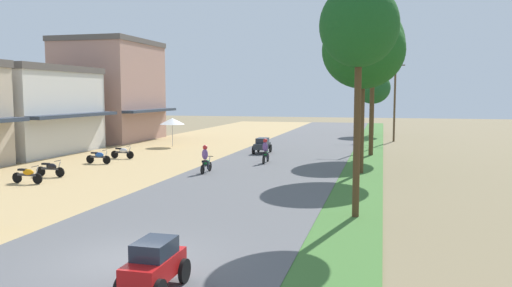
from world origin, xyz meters
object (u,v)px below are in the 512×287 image
at_px(parked_motorbike_third, 99,156).
at_px(median_tree_second, 363,50).
at_px(car_sedan_charcoal, 262,145).
at_px(parked_motorbike_nearest, 28,174).
at_px(motorbike_foreground_rider, 206,160).
at_px(streetlamp_near, 371,94).
at_px(median_tree_nearest, 359,27).
at_px(streetlamp_mid, 373,99).
at_px(utility_pole_near, 395,99).
at_px(median_tree_fourth, 373,88).
at_px(median_tree_third, 373,46).
at_px(motorbike_ahead_second, 266,152).
at_px(parked_motorbike_fourth, 123,152).
at_px(parked_motorbike_second, 51,168).
at_px(vendor_umbrella, 172,121).
at_px(car_hatchback_red, 154,264).

distance_m(parked_motorbike_third, median_tree_second, 18.41).
bearing_deg(median_tree_second, car_sedan_charcoal, 134.32).
distance_m(parked_motorbike_nearest, motorbike_foreground_rider, 9.57).
relative_size(streetlamp_near, car_sedan_charcoal, 3.56).
relative_size(median_tree_nearest, streetlamp_mid, 1.22).
height_order(streetlamp_near, utility_pole_near, streetlamp_near).
height_order(median_tree_fourth, streetlamp_near, streetlamp_near).
relative_size(median_tree_third, streetlamp_near, 1.38).
bearing_deg(motorbike_ahead_second, parked_motorbike_fourth, -179.57).
bearing_deg(median_tree_nearest, median_tree_fourth, 90.39).
bearing_deg(parked_motorbike_fourth, car_sedan_charcoal, 31.58).
bearing_deg(median_tree_third, median_tree_fourth, 91.06).
bearing_deg(streetlamp_mid, parked_motorbike_third, -126.94).
bearing_deg(motorbike_ahead_second, car_sedan_charcoal, 105.77).
xyz_separation_m(parked_motorbike_nearest, median_tree_nearest, (16.91, -2.98, 6.59)).
height_order(median_tree_third, utility_pole_near, median_tree_third).
bearing_deg(parked_motorbike_nearest, median_tree_fourth, 65.27).
relative_size(median_tree_second, median_tree_third, 0.84).
distance_m(parked_motorbike_nearest, median_tree_fourth, 40.09).
xyz_separation_m(median_tree_nearest, median_tree_third, (0.09, 19.92, 1.16)).
bearing_deg(car_sedan_charcoal, parked_motorbike_second, -123.01).
height_order(parked_motorbike_second, streetlamp_mid, streetlamp_mid).
bearing_deg(parked_motorbike_second, streetlamp_near, 47.62).
bearing_deg(streetlamp_near, median_tree_second, -90.74).
xyz_separation_m(parked_motorbike_second, car_sedan_charcoal, (8.94, 13.77, 0.19)).
relative_size(motorbike_foreground_rider, motorbike_ahead_second, 1.00).
relative_size(median_tree_second, car_sedan_charcoal, 4.15).
xyz_separation_m(median_tree_fourth, motorbike_ahead_second, (-6.38, -25.68, -4.50)).
xyz_separation_m(median_tree_nearest, streetlamp_near, (-0.09, 23.84, -2.46)).
height_order(parked_motorbike_nearest, car_sedan_charcoal, car_sedan_charcoal).
bearing_deg(parked_motorbike_third, streetlamp_near, 37.49).
xyz_separation_m(streetlamp_mid, utility_pole_near, (2.10, -1.17, -0.02)).
height_order(utility_pole_near, car_sedan_charcoal, utility_pole_near).
height_order(car_sedan_charcoal, motorbike_ahead_second, motorbike_ahead_second).
bearing_deg(car_sedan_charcoal, median_tree_third, 6.83).
distance_m(vendor_umbrella, median_tree_nearest, 28.32).
bearing_deg(median_tree_fourth, motorbike_foreground_rider, -106.08).
distance_m(parked_motorbike_third, vendor_umbrella, 11.62).
height_order(parked_motorbike_fourth, motorbike_ahead_second, motorbike_ahead_second).
height_order(parked_motorbike_second, median_tree_nearest, median_tree_nearest).
distance_m(vendor_umbrella, car_hatchback_red, 33.32).
relative_size(median_tree_nearest, utility_pole_near, 1.08).
height_order(parked_motorbike_second, parked_motorbike_fourth, same).
xyz_separation_m(median_tree_third, car_sedan_charcoal, (-8.29, -0.99, -7.56)).
height_order(vendor_umbrella, median_tree_third, median_tree_third).
bearing_deg(parked_motorbike_nearest, car_hatchback_red, -42.30).
relative_size(median_tree_second, median_tree_fourth, 1.31).
distance_m(parked_motorbike_second, streetlamp_near, 25.63).
bearing_deg(motorbike_foreground_rider, streetlamp_near, 59.60).
distance_m(parked_motorbike_nearest, vendor_umbrella, 19.13).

